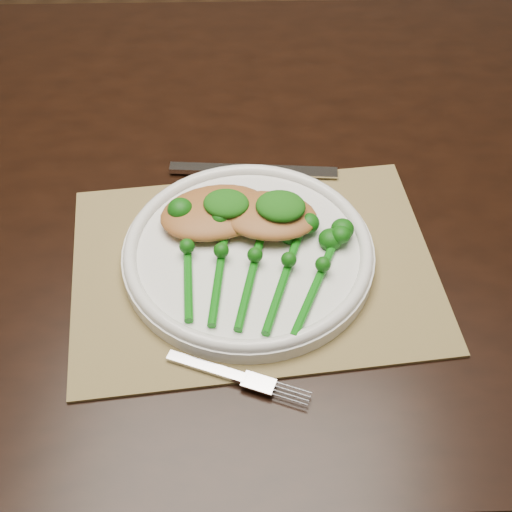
# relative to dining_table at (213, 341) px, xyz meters

# --- Properties ---
(floor) EXTENTS (4.00, 4.00, 0.00)m
(floor) POSITION_rel_dining_table_xyz_m (0.11, 0.10, -0.38)
(floor) COLOR #50341B
(floor) RESTS_ON ground
(dining_table) EXTENTS (1.71, 1.11, 0.75)m
(dining_table) POSITION_rel_dining_table_xyz_m (0.00, 0.00, 0.00)
(dining_table) COLOR black
(dining_table) RESTS_ON ground
(placemat) EXTENTS (0.48, 0.40, 0.00)m
(placemat) POSITION_rel_dining_table_xyz_m (0.09, -0.15, 0.37)
(placemat) COLOR olive
(placemat) RESTS_ON dining_table
(dinner_plate) EXTENTS (0.29, 0.29, 0.03)m
(dinner_plate) POSITION_rel_dining_table_xyz_m (0.08, -0.14, 0.39)
(dinner_plate) COLOR white
(dinner_plate) RESTS_ON placemat
(knife) EXTENTS (0.22, 0.03, 0.01)m
(knife) POSITION_rel_dining_table_xyz_m (0.05, 0.01, 0.38)
(knife) COLOR silver
(knife) RESTS_ON placemat
(fork) EXTENTS (0.15, 0.05, 0.00)m
(fork) POSITION_rel_dining_table_xyz_m (0.10, -0.30, 0.38)
(fork) COLOR silver
(fork) RESTS_ON placemat
(chicken_fillet_left) EXTENTS (0.15, 0.13, 0.03)m
(chicken_fillet_left) POSITION_rel_dining_table_xyz_m (0.04, -0.10, 0.41)
(chicken_fillet_left) COLOR #AA6931
(chicken_fillet_left) RESTS_ON dinner_plate
(chicken_fillet_right) EXTENTS (0.12, 0.08, 0.02)m
(chicken_fillet_right) POSITION_rel_dining_table_xyz_m (0.10, -0.10, 0.41)
(chicken_fillet_right) COLOR #AA6931
(chicken_fillet_right) RESTS_ON dinner_plate
(pesto_dollop_left) EXTENTS (0.05, 0.05, 0.02)m
(pesto_dollop_left) POSITION_rel_dining_table_xyz_m (0.05, -0.10, 0.42)
(pesto_dollop_left) COLOR #0C4409
(pesto_dollop_left) RESTS_ON chicken_fillet_left
(pesto_dollop_right) EXTENTS (0.06, 0.05, 0.02)m
(pesto_dollop_right) POSITION_rel_dining_table_xyz_m (0.11, -0.10, 0.43)
(pesto_dollop_right) COLOR #0C4409
(pesto_dollop_right) RESTS_ON chicken_fillet_right
(broccolini_bundle) EXTENTS (0.18, 0.20, 0.04)m
(broccolini_bundle) POSITION_rel_dining_table_xyz_m (0.09, -0.18, 0.40)
(broccolini_bundle) COLOR #0C600D
(broccolini_bundle) RESTS_ON dinner_plate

